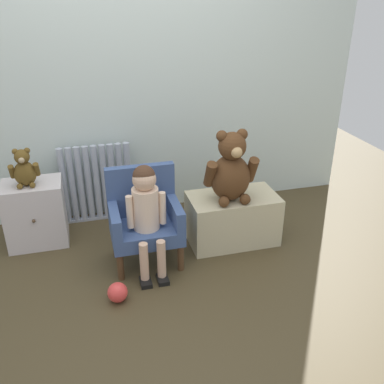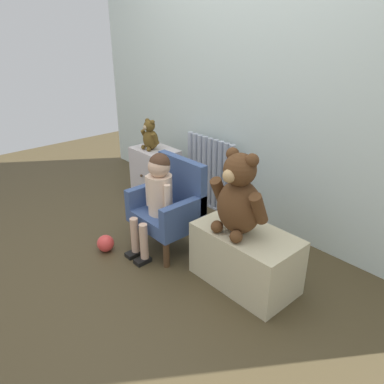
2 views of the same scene
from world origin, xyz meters
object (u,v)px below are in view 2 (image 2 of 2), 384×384
large_teddy_bear (239,198)px  small_teddy_bear (150,136)px  child_figure (157,190)px  toy_ball (106,243)px  child_armchair (170,205)px  small_dresser (156,174)px  radiator (210,173)px  low_bench (245,258)px

large_teddy_bear → small_teddy_bear: 1.40m
child_figure → toy_ball: child_figure is taller
large_teddy_bear → toy_ball: large_teddy_bear is taller
child_armchair → child_figure: bearing=-90.0°
child_figure → small_teddy_bear: (-0.74, 0.49, 0.12)m
small_dresser → small_teddy_bear: small_teddy_bear is taller
small_teddy_bear → child_armchair: bearing=-27.0°
child_figure → toy_ball: size_ratio=5.96×
child_figure → small_teddy_bear: size_ratio=2.69×
child_armchair → large_teddy_bear: large_teddy_bear is taller
radiator → small_dresser: (-0.46, -0.24, -0.07)m
small_dresser → toy_ball: size_ratio=3.91×
small_teddy_bear → small_dresser: bearing=60.2°
child_armchair → small_teddy_bear: 0.88m
low_bench → radiator: bearing=147.5°
child_figure → small_teddy_bear: 0.90m
child_armchair → radiator: bearing=112.5°
radiator → small_dresser: bearing=-151.9°
child_figure → low_bench: child_figure is taller
radiator → low_bench: radiator is taller
large_teddy_bear → small_teddy_bear: (-1.35, 0.35, 0.01)m
large_teddy_bear → child_figure: bearing=-167.8°
child_figure → low_bench: 0.73m
low_bench → toy_ball: size_ratio=5.24×
small_dresser → low_bench: small_dresser is taller
toy_ball → large_teddy_bear: bearing=26.9°
radiator → small_dresser: size_ratio=1.32×
small_dresser → child_armchair: size_ratio=0.73×
child_figure → small_teddy_bear: bearing=146.8°
child_figure → toy_ball: bearing=-129.0°
small_teddy_bear → radiator: bearing=30.1°
small_dresser → small_teddy_bear: (-0.02, -0.03, 0.36)m
low_bench → toy_ball: (-0.89, -0.47, -0.12)m
child_armchair → small_teddy_bear: size_ratio=2.40×
child_armchair → low_bench: child_armchair is taller
small_dresser → radiator: bearing=28.1°
large_teddy_bear → toy_ball: bearing=-153.1°
radiator → small_teddy_bear: (-0.47, -0.27, 0.28)m
large_teddy_bear → toy_ball: (-0.85, -0.43, -0.52)m
radiator → large_teddy_bear: 1.11m
child_armchair → low_bench: size_ratio=1.02×
small_dresser → child_figure: (0.73, -0.52, 0.23)m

